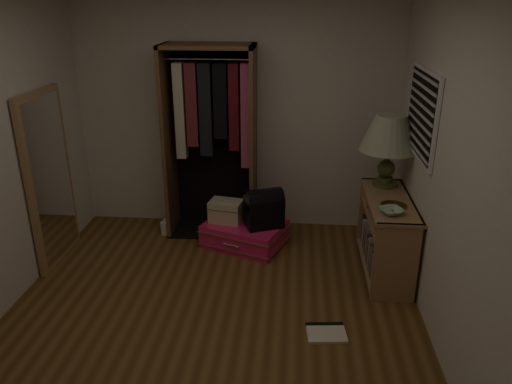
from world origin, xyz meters
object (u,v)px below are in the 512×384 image
Objects in this scene: pink_suitcase at (245,234)px; white_jug at (165,228)px; black_bag at (264,207)px; open_wardrobe at (213,126)px; floor_mirror at (50,179)px; table_lamp at (390,135)px; console_bookshelf at (385,233)px; train_case at (226,211)px.

pink_suitcase is 0.93m from white_jug.
open_wardrobe is at bearing 122.68° from black_bag.
floor_mirror is at bearing 167.60° from black_bag.
black_bag reaches higher than white_jug.
table_lamp is at bearing -6.02° from white_jug.
console_bookshelf is 1.50× the size of table_lamp.
floor_mirror is 1.35m from white_jug.
open_wardrobe is at bearing 157.89° from pink_suitcase.
pink_suitcase reaches higher than white_jug.
open_wardrobe is at bearing 129.18° from train_case.
table_lamp is (1.19, -0.02, 0.80)m from black_bag.
train_case is 1.84m from table_lamp.
white_jug is at bearing 173.98° from table_lamp.
pink_suitcase is at bearing 164.49° from console_bookshelf.
train_case is at bearing 165.10° from console_bookshelf.
table_lamp is (0.00, 0.32, 0.88)m from console_bookshelf.
white_jug is (-1.12, 0.22, -0.38)m from black_bag.
pink_suitcase is 0.40m from black_bag.
white_jug is at bearing 32.78° from floor_mirror.
black_bag is at bearing 10.42° from floor_mirror.
pink_suitcase is 1.31× the size of table_lamp.
floor_mirror is at bearing -147.22° from white_jug.
console_bookshelf is 2.08m from open_wardrobe.
table_lamp is (1.60, -0.11, 0.90)m from train_case.
pink_suitcase is at bearing -10.67° from white_jug.
black_bag reaches higher than train_case.
train_case is 0.86× the size of black_bag.
table_lamp is at bearing -23.80° from black_bag.
floor_mirror is at bearing -145.95° from pink_suitcase.
console_bookshelf is 0.93m from table_lamp.
pink_suitcase is (1.84, 0.43, -0.72)m from floor_mirror.
black_bag is (-1.19, 0.34, 0.07)m from console_bookshelf.
black_bag is 0.59× the size of table_lamp.
black_bag is 1.44m from table_lamp.
train_case is at bearing 144.86° from black_bag.
open_wardrobe is (-1.76, 0.73, 0.82)m from console_bookshelf.
train_case is at bearing 176.09° from table_lamp.
floor_mirror is (-1.47, -0.77, -0.35)m from open_wardrobe.
console_bookshelf is 2.39m from white_jug.
train_case is (-1.60, 0.42, -0.02)m from console_bookshelf.
console_bookshelf reaches higher than white_jug.
train_case reaches higher than white_jug.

